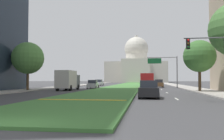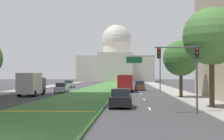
{
  "view_description": "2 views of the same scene",
  "coord_description": "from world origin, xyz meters",
  "views": [
    {
      "loc": [
        5.04,
        -8.12,
        1.8
      ],
      "look_at": [
        -2.89,
        50.34,
        4.02
      ],
      "focal_mm": 39.41,
      "sensor_mm": 36.0,
      "label": 1
    },
    {
      "loc": [
        6.17,
        -12.59,
        2.9
      ],
      "look_at": [
        2.01,
        61.0,
        4.11
      ],
      "focal_mm": 50.7,
      "sensor_mm": 36.0,
      "label": 2
    }
  ],
  "objects": [
    {
      "name": "grass_median",
      "position": [
        0.0,
        60.21,
        0.07
      ],
      "size": [
        7.93,
        120.42,
        0.14
      ],
      "primitive_type": "cube",
      "color": "#427A38",
      "rests_on": "ground_plane"
    },
    {
      "name": "overhead_guide_sign",
      "position": [
        9.16,
        43.32,
        4.67
      ],
      "size": [
        6.16,
        0.2,
        6.5
      ],
      "color": "#515456",
      "rests_on": "ground_plane"
    },
    {
      "name": "sedan_far_horizon",
      "position": [
        -7.91,
        59.92,
        0.8
      ],
      "size": [
        1.92,
        4.59,
        1.71
      ],
      "color": "silver",
      "rests_on": "ground_plane"
    },
    {
      "name": "street_tree_right_mid",
      "position": [
        12.64,
        27.78,
        5.05
      ],
      "size": [
        4.53,
        4.53,
        7.33
      ],
      "color": "#4C3823",
      "rests_on": "ground_plane"
    },
    {
      "name": "street_tree_left_mid",
      "position": [
        -13.15,
        28.08,
        5.1
      ],
      "size": [
        4.99,
        4.99,
        7.61
      ],
      "color": "#4C3823",
      "rests_on": "ground_plane"
    },
    {
      "name": "ground_plane",
      "position": [
        0.0,
        66.9,
        0.0
      ],
      "size": [
        294.35,
        294.35,
        0.0
      ],
      "primitive_type": "plane",
      "color": "#3D3D3F"
    },
    {
      "name": "capitol_building",
      "position": [
        0.0,
        133.01,
        8.79
      ],
      "size": [
        33.57,
        29.36,
        27.06
      ],
      "color": "beige",
      "rests_on": "ground_plane"
    },
    {
      "name": "median_curb_nose",
      "position": [
        0.0,
        11.05,
        0.16
      ],
      "size": [
        7.13,
        0.5,
        0.04
      ],
      "primitive_type": "cube",
      "color": "gold",
      "rests_on": "grass_median"
    },
    {
      "name": "sidewalk_right",
      "position": [
        13.79,
        53.52,
        0.07
      ],
      "size": [
        4.0,
        120.42,
        0.15
      ],
      "primitive_type": "cube",
      "color": "#9E9991",
      "rests_on": "ground_plane"
    },
    {
      "name": "sidewalk_left",
      "position": [
        -13.79,
        53.52,
        0.07
      ],
      "size": [
        4.0,
        120.42,
        0.15
      ],
      "primitive_type": "cube",
      "color": "#9E9991",
      "rests_on": "ground_plane"
    },
    {
      "name": "traffic_light_near_right",
      "position": [
        10.45,
        11.85,
        3.8
      ],
      "size": [
        3.34,
        0.35,
        5.2
      ],
      "color": "#515456",
      "rests_on": "ground_plane"
    },
    {
      "name": "sedan_distant",
      "position": [
        8.05,
        48.18,
        0.82
      ],
      "size": [
        1.94,
        4.14,
        1.76
      ],
      "color": "brown",
      "rests_on": "ground_plane"
    },
    {
      "name": "sedan_lead_stopped",
      "position": [
        5.37,
        15.77,
        0.79
      ],
      "size": [
        1.99,
        4.17,
        1.7
      ],
      "color": "black",
      "rests_on": "ground_plane"
    },
    {
      "name": "box_truck_delivery",
      "position": [
        -7.59,
        30.89,
        1.68
      ],
      "size": [
        2.4,
        6.4,
        3.2
      ],
      "color": "#4C5156",
      "rests_on": "ground_plane"
    },
    {
      "name": "lane_dashes_right",
      "position": [
        7.88,
        34.41,
        0.0
      ],
      "size": [
        0.16,
        37.02,
        0.01
      ],
      "color": "silver",
      "rests_on": "ground_plane"
    },
    {
      "name": "city_bus",
      "position": [
        5.37,
        44.35,
        1.77
      ],
      "size": [
        2.62,
        11.0,
        2.95
      ],
      "color": "#B21E1E",
      "rests_on": "ground_plane"
    },
    {
      "name": "sedan_midblock",
      "position": [
        -5.14,
        39.08,
        0.78
      ],
      "size": [
        2.07,
        4.59,
        1.66
      ],
      "color": "#BCBCC1",
      "rests_on": "ground_plane"
    }
  ]
}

